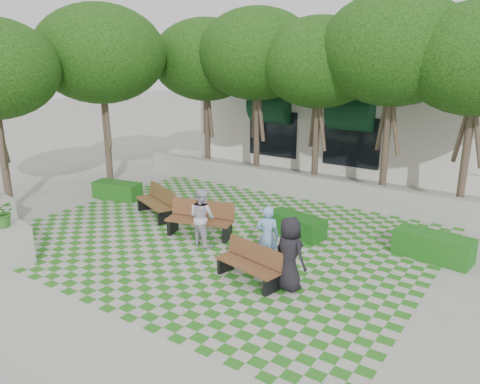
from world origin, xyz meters
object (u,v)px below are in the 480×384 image
Objects in this scene: hedge_midright at (296,225)px; planter_front at (6,237)px; hedge_west at (117,190)px; person_white at (202,217)px; bench_east at (250,264)px; person_dark at (290,254)px; hedge_east at (433,246)px; person_blue at (268,236)px; bench_mid at (200,220)px; bench_west at (157,202)px.

hedge_midright is 8.04m from planter_front.
person_white is (5.51, -1.71, 0.52)m from hedge_west.
person_white is (-2.36, 1.14, 0.40)m from bench_east.
person_dark is at bearing 23.50° from planter_front.
hedge_east is at bearing 35.91° from planter_front.
hedge_midright is at bearing -103.88° from person_blue.
person_white reaches higher than hedge_west.
bench_mid is at bearing 56.35° from planter_front.
bench_east is 1.09× the size of person_white.
hedge_east is 1.13× the size of person_dark.
bench_mid is at bearing -13.38° from hedge_west.
bench_west is 1.13× the size of hedge_midright.
bench_west is at bearing -166.68° from hedge_midright.
hedge_west is 1.04× the size of person_dark.
person_blue is 2.27m from person_white.
bench_mid reaches higher than hedge_west.
hedge_midright is (2.36, 1.68, -0.20)m from bench_mid.
bench_west reaches higher than bench_east.
person_dark reaches higher than person_white.
person_white is at bearing 48.67° from planter_front.
person_white is at bearing 165.90° from bench_east.
person_dark is (1.07, -0.79, 0.07)m from person_blue.
hedge_midright is 3.50m from person_dark.
person_dark is 1.05× the size of person_white.
person_blue reaches higher than bench_mid.
bench_west is at bearing -13.25° from hedge_west.
person_white reaches higher than person_blue.
person_white reaches higher than bench_mid.
hedge_midright is 1.02× the size of person_dark.
hedge_midright is 1.07× the size of person_white.
person_dark reaches higher than hedge_west.
bench_east reaches higher than hedge_east.
hedge_west is (-2.68, 0.63, -0.17)m from bench_west.
hedge_west is (-7.39, -0.48, 0.01)m from hedge_midright.
bench_west reaches higher than hedge_midright.
hedge_east is at bearing 60.82° from bench_east.
planter_front is at bearing -69.24° from hedge_west.
person_blue is at bearing -13.44° from hedge_west.
bench_west is (-2.34, 0.56, -0.02)m from bench_mid.
hedge_midright is at bearing -121.64° from person_white.
person_dark reaches higher than bench_mid.
person_dark reaches higher than hedge_midright.
bench_west is at bearing -11.84° from person_white.
hedge_midright is (-3.83, -0.54, -0.03)m from hedge_east.
bench_east is 1.13× the size of person_blue.
hedge_west is (-7.88, 2.85, -0.12)m from bench_east.
bench_east is 1.02× the size of hedge_midright.
person_dark is at bearing 4.24° from bench_west.
person_dark reaches higher than hedge_east.
bench_east is at bearing -19.86° from hedge_west.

